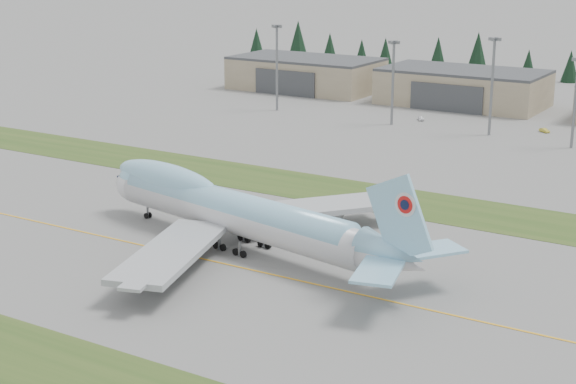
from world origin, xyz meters
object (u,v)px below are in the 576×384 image
Objects in this scene: hangar_left at (306,74)px; hangar_center at (463,87)px; boeing_747_freighter at (234,211)px; service_vehicle_a at (421,120)px; service_vehicle_b at (544,132)px.

hangar_left is 1.00× the size of hangar_center.
boeing_747_freighter is 1.43× the size of hangar_left.
service_vehicle_a is at bearing -28.24° from hangar_left.
hangar_left is 61.63m from service_vehicle_a.
service_vehicle_a is at bearing -91.81° from hangar_center.
hangar_center is at bearing 84.74° from service_vehicle_b.
boeing_747_freighter is at bearing -113.64° from service_vehicle_a.
service_vehicle_a is (-16.64, 113.37, -5.93)m from boeing_747_freighter.
hangar_center is at bearing 56.20° from service_vehicle_a.
service_vehicle_b is at bearing -39.65° from hangar_center.
hangar_left and hangar_center have the same top height.
service_vehicle_b is at bearing -28.75° from service_vehicle_a.
hangar_center is at bearing 107.64° from boeing_747_freighter.
boeing_747_freighter is at bearing -83.70° from hangar_center.
boeing_747_freighter is 114.74m from service_vehicle_a.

